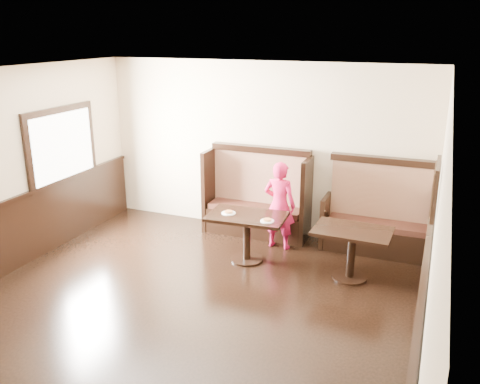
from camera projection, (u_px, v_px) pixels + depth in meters
The scene contains 9 objects.
ground at pixel (155, 336), 5.65m from camera, with size 7.00×7.00×0.00m, color black.
room_shell at pixel (143, 267), 5.80m from camera, with size 7.00×7.00×7.00m.
booth_main at pixel (257, 203), 8.40m from camera, with size 1.75×0.72×1.45m.
booth_neighbor at pixel (378, 221), 7.72m from camera, with size 1.65×0.72×1.45m.
table_main at pixel (247, 226), 7.36m from camera, with size 1.16×0.76×0.71m.
table_neighbor at pixel (352, 242), 6.83m from camera, with size 1.04×0.70×0.71m.
child at pixel (280, 205), 7.77m from camera, with size 0.50×0.33×1.38m, color #CC1549.
pizza_plate_left at pixel (229, 213), 7.37m from camera, with size 0.21×0.21×0.04m.
pizza_plate_right at pixel (267, 220), 7.07m from camera, with size 0.20×0.20×0.04m.
Camera 1 is at (2.70, -4.18, 3.26)m, focal length 38.00 mm.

